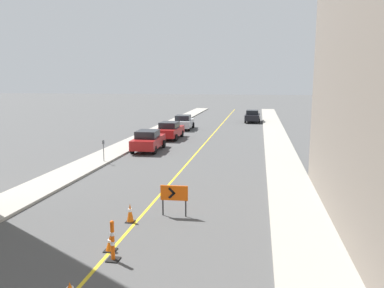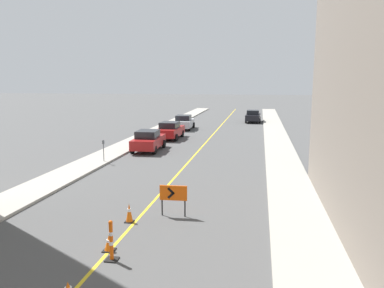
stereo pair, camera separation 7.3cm
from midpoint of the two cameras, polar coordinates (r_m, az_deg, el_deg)
name	(u,v)px [view 1 (the left image)]	position (r m, az deg, el deg)	size (l,w,h in m)	color
lane_stripe	(210,138)	(35.14, 2.63, 0.92)	(0.12, 73.08, 0.01)	gold
sidewalk_left	(147,136)	(36.44, -7.00, 1.27)	(2.27, 73.08, 0.13)	#9E998E
sidewalk_right	(277,139)	(34.88, 12.70, 0.73)	(2.27, 73.08, 0.13)	#9E998E
traffic_cone_fifth	(110,243)	(12.47, -12.52, -14.53)	(0.37, 0.37, 0.52)	black
traffic_cone_farthest	(130,213)	(14.61, -9.55, -10.30)	(0.33, 0.33, 0.74)	black
delineator_post_rear	(113,243)	(11.75, -12.18, -14.54)	(0.37, 0.37, 1.25)	black
arrow_barricade_primary	(174,194)	(14.89, -2.88, -7.67)	(1.09, 0.12, 1.25)	#EF560C
parked_car_curb_near	(148,140)	(28.84, -6.76, 0.55)	(2.00, 4.38, 1.59)	maroon
parked_car_curb_mid	(170,130)	(34.60, -3.46, 2.10)	(1.95, 4.35, 1.59)	maroon
parked_car_curb_far	(183,122)	(41.35, -1.37, 3.35)	(2.01, 4.38, 1.59)	#B7B7BC
parked_car_opposite_side	(253,116)	(49.17, 9.17, 4.23)	(1.95, 4.35, 1.59)	black
parking_meter_near_curb	(103,146)	(24.88, -13.43, -0.34)	(0.12, 0.11, 1.41)	#4C4C51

